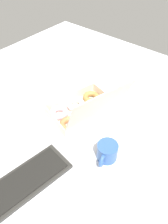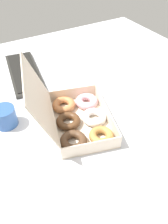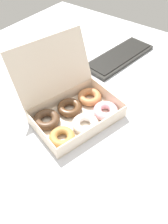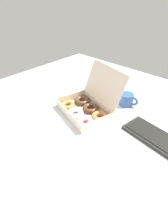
{
  "view_description": "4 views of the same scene",
  "coord_description": "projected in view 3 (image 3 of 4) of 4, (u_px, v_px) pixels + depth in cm",
  "views": [
    {
      "loc": [
        62.52,
        58.64,
        82.7
      ],
      "look_at": [
        -1.58,
        5.95,
        2.68
      ],
      "focal_mm": 35.0,
      "sensor_mm": 36.0,
      "label": 1
    },
    {
      "loc": [
        -59.33,
        34.48,
        65.37
      ],
      "look_at": [
        -1.25,
        1.2,
        4.2
      ],
      "focal_mm": 35.0,
      "sensor_mm": 36.0,
      "label": 2
    },
    {
      "loc": [
        -48.02,
        -34.07,
        66.18
      ],
      "look_at": [
        -0.1,
        1.46,
        3.08
      ],
      "focal_mm": 35.0,
      "sensor_mm": 36.0,
      "label": 3
    },
    {
      "loc": [
        59.67,
        -62.93,
        66.09
      ],
      "look_at": [
        0.16,
        1.37,
        3.14
      ],
      "focal_mm": 28.0,
      "sensor_mm": 36.0,
      "label": 4
    }
  ],
  "objects": [
    {
      "name": "keyboard",
      "position": [
        119.0,
        57.0,
        1.18
      ],
      "size": [
        44.43,
        21.17,
        2.2
      ],
      "color": "#272622",
      "rests_on": "ground_plane"
    },
    {
      "name": "ground_plane",
      "position": [
        87.0,
        120.0,
        0.89
      ],
      "size": [
        180.0,
        180.0,
        2.0
      ],
      "primitive_type": "cube",
      "color": "silver"
    },
    {
      "name": "donut_box",
      "position": [
        75.0,
        110.0,
        0.87
      ],
      "size": [
        40.29,
        38.6,
        27.21
      ],
      "color": "beige",
      "rests_on": "ground_plane"
    },
    {
      "name": "coffee_mug",
      "position": [
        51.0,
        69.0,
        1.05
      ],
      "size": [
        12.69,
        9.21,
        8.3
      ],
      "color": "#2D508E",
      "rests_on": "ground_plane"
    }
  ]
}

